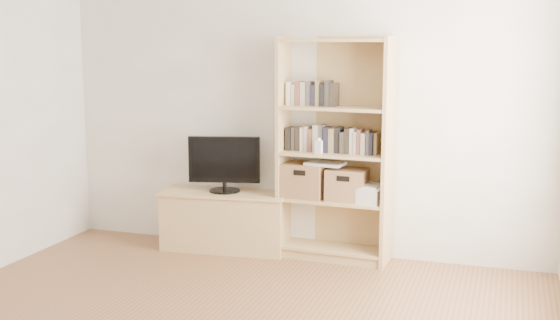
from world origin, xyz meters
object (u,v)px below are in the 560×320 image
at_px(tv_stand, 225,222).
at_px(bookshelf, 334,150).
at_px(baby_monitor, 319,147).
at_px(laptop, 326,164).
at_px(basket_right, 347,185).
at_px(basket_left, 306,180).
at_px(television, 224,164).

xyz_separation_m(tv_stand, bookshelf, (1.02, 0.04, 0.71)).
bearing_deg(baby_monitor, bookshelf, 54.18).
xyz_separation_m(tv_stand, laptop, (0.95, 0.02, 0.59)).
height_order(tv_stand, basket_right, basket_right).
height_order(baby_monitor, basket_left, baby_monitor).
bearing_deg(bookshelf, basket_right, -2.60).
bearing_deg(laptop, basket_right, 10.12).
bearing_deg(basket_right, television, -177.41).
distance_m(basket_left, basket_right, 0.38).
relative_size(basket_left, laptop, 1.14).
distance_m(tv_stand, basket_right, 1.21).
distance_m(television, basket_right, 1.14).
bearing_deg(television, laptop, -12.14).
bearing_deg(basket_left, laptop, -3.27).
height_order(tv_stand, laptop, laptop).
distance_m(bookshelf, baby_monitor, 0.16).
height_order(television, basket_left, television).
distance_m(bookshelf, television, 1.03).
xyz_separation_m(basket_right, laptop, (-0.19, -0.01, 0.18)).
height_order(tv_stand, bookshelf, bookshelf).
bearing_deg(television, baby_monitor, -17.31).
bearing_deg(basket_right, bookshelf, 175.45).
relative_size(bookshelf, basket_right, 5.83).
relative_size(tv_stand, basket_right, 3.40).
relative_size(television, laptop, 2.03).
bearing_deg(basket_left, bookshelf, 3.38).
height_order(bookshelf, laptop, bookshelf).
height_order(television, laptop, television).
relative_size(bookshelf, laptop, 6.05).
height_order(tv_stand, basket_left, basket_left).
bearing_deg(television, tv_stand, 0.00).
bearing_deg(bookshelf, laptop, -162.04).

